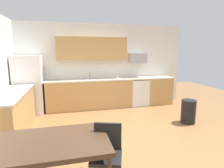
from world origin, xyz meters
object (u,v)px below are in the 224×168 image
Objects in this scene: microwave at (138,58)px; dining_table at (52,145)px; trash_bin at (188,112)px; chair_near_table at (107,150)px; refrigerator at (29,85)px; oven_range at (138,92)px.

microwave reaches higher than dining_table.
chair_near_table is at bearing -146.23° from trash_bin.
microwave reaches higher than refrigerator.
microwave is 4.49m from dining_table.
oven_range is 1.69× the size of microwave.
refrigerator is 3.53m from dining_table.
microwave is (-0.00, 0.10, 1.12)m from oven_range.
oven_range is at bearing 54.11° from dining_table.
microwave is 4.18m from chair_near_table.
oven_range is 1.13m from microwave.
microwave is at bearing 90.00° from oven_range.
dining_table is at bearing -125.12° from microwave.
trash_bin is (2.48, 1.66, -0.20)m from chair_near_table.
chair_near_table is (1.58, -3.42, -0.35)m from refrigerator.
dining_table is 0.71m from chair_near_table.
refrigerator is 3.43m from oven_range.
microwave is 0.90× the size of trash_bin.
microwave is 0.39× the size of dining_table.
refrigerator reaches higher than chair_near_table.
chair_near_table is 2.99m from trash_bin.
oven_range is 1.07× the size of chair_near_table.
refrigerator is at bearing 156.56° from trash_bin.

